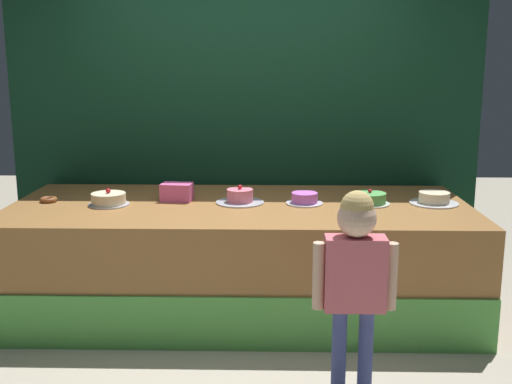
% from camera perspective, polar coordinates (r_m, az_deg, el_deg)
% --- Properties ---
extents(ground_plane, '(12.00, 12.00, 0.00)m').
position_cam_1_polar(ground_plane, '(4.00, -1.94, -14.36)').
color(ground_plane, '#BCB29E').
extents(stage_platform, '(3.24, 1.39, 0.78)m').
position_cam_1_polar(stage_platform, '(4.48, -1.48, -6.01)').
color(stage_platform, '#9E6B38').
rests_on(stage_platform, ground_plane).
extents(curtain_backdrop, '(3.82, 0.08, 2.85)m').
position_cam_1_polar(curtain_backdrop, '(5.07, -1.11, 8.00)').
color(curtain_backdrop, '#113823').
rests_on(curtain_backdrop, ground_plane).
extents(child_figure, '(0.44, 0.20, 1.14)m').
position_cam_1_polar(child_figure, '(3.24, 9.14, -6.85)').
color(child_figure, '#3F4C8C').
rests_on(child_figure, ground_plane).
extents(pink_box, '(0.23, 0.17, 0.13)m').
position_cam_1_polar(pink_box, '(4.50, -7.31, -0.01)').
color(pink_box, '#E45BA1').
rests_on(pink_box, stage_platform).
extents(donut, '(0.12, 0.12, 0.03)m').
position_cam_1_polar(donut, '(4.68, -18.61, -0.67)').
color(donut, brown).
rests_on(donut, stage_platform).
extents(cake_far_left, '(0.29, 0.29, 0.12)m').
position_cam_1_polar(cake_far_left, '(4.45, -13.46, -0.67)').
color(cake_far_left, silver).
rests_on(cake_far_left, stage_platform).
extents(cake_left, '(0.34, 0.34, 0.13)m').
position_cam_1_polar(cake_left, '(4.40, -1.49, -0.48)').
color(cake_left, silver).
rests_on(cake_left, stage_platform).
extents(cake_center, '(0.26, 0.26, 0.08)m').
position_cam_1_polar(cake_center, '(4.38, 4.51, -0.64)').
color(cake_center, silver).
rests_on(cake_center, stage_platform).
extents(cake_right, '(0.28, 0.28, 0.11)m').
position_cam_1_polar(cake_right, '(4.43, 10.45, -0.63)').
color(cake_right, white).
rests_on(cake_right, stage_platform).
extents(cake_far_right, '(0.34, 0.34, 0.09)m').
position_cam_1_polar(cake_far_right, '(4.55, 16.13, -0.61)').
color(cake_far_right, silver).
rests_on(cake_far_right, stage_platform).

